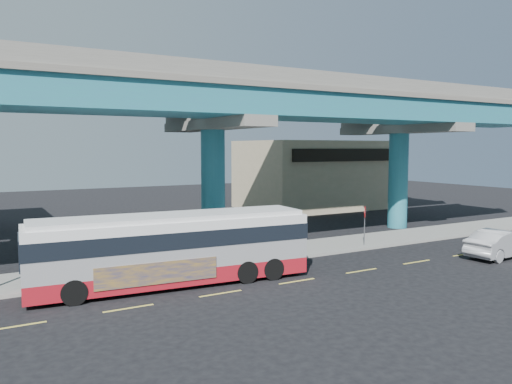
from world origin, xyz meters
TOP-DOWN VIEW (x-y plane):
  - ground at (0.00, 0.00)m, footprint 120.00×120.00m
  - sidewalk at (0.00, 5.50)m, footprint 70.00×4.00m
  - lane_markings at (-0.00, -0.30)m, footprint 58.00×0.12m
  - viaduct at (-0.00, 9.11)m, footprint 52.00×12.40m
  - building_beige at (18.00, 22.98)m, footprint 14.00×10.23m
  - transit_bus at (-5.26, 2.05)m, footprint 12.90×3.69m
  - sedan at (13.09, -1.87)m, footprint 2.41×5.17m
  - stop_sign at (8.24, 4.18)m, footprint 0.58×0.51m

SIDE VIEW (x-z plane):
  - ground at x=0.00m, z-range 0.00..0.00m
  - lane_markings at x=0.00m, z-range 0.00..0.01m
  - sidewalk at x=0.00m, z-range 0.00..0.15m
  - sedan at x=13.09m, z-range 0.00..1.62m
  - transit_bus at x=-5.26m, z-range 0.16..3.43m
  - stop_sign at x=8.24m, z-range 0.69..3.17m
  - building_beige at x=18.00m, z-range 0.01..7.01m
  - viaduct at x=0.00m, z-range 3.29..14.99m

